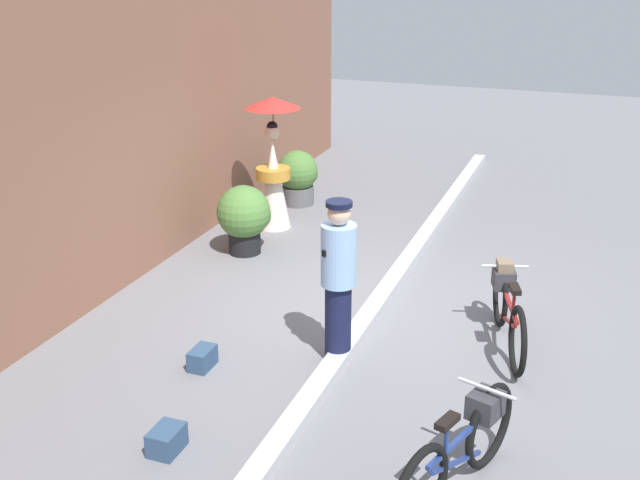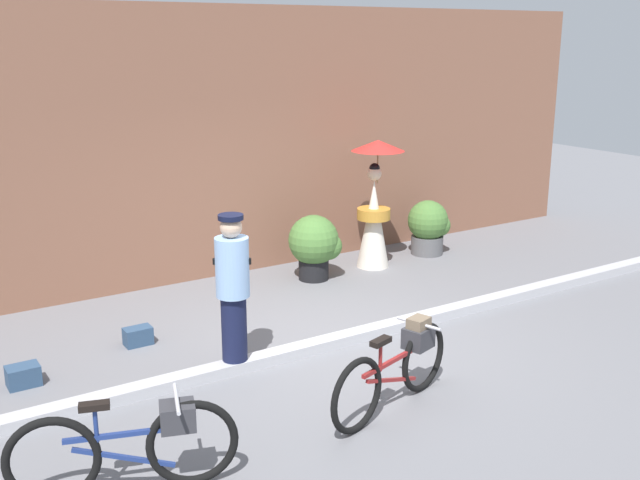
# 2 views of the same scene
# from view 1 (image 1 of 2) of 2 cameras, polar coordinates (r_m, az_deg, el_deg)

# --- Properties ---
(ground_plane) EXTENTS (30.00, 30.00, 0.00)m
(ground_plane) POSITION_cam_1_polar(r_m,az_deg,el_deg) (8.82, 3.85, -5.38)
(ground_plane) COLOR slate
(building_wall) EXTENTS (14.00, 0.40, 3.75)m
(building_wall) POSITION_cam_1_polar(r_m,az_deg,el_deg) (9.55, -14.76, 7.95)
(building_wall) COLOR brown
(building_wall) RESTS_ON ground_plane
(sidewalk_curb) EXTENTS (14.00, 0.20, 0.12)m
(sidewalk_curb) POSITION_cam_1_polar(r_m,az_deg,el_deg) (8.80, 3.86, -5.03)
(sidewalk_curb) COLOR #B2B2B7
(sidewalk_curb) RESTS_ON ground_plane
(bicycle_near_officer) EXTENTS (1.67, 0.64, 0.78)m
(bicycle_near_officer) POSITION_cam_1_polar(r_m,az_deg,el_deg) (8.25, 13.44, -4.74)
(bicycle_near_officer) COLOR black
(bicycle_near_officer) RESTS_ON ground_plane
(bicycle_far_side) EXTENTS (1.65, 0.66, 0.77)m
(bicycle_far_side) POSITION_cam_1_polar(r_m,az_deg,el_deg) (6.08, 10.20, -14.60)
(bicycle_far_side) COLOR black
(bicycle_far_side) RESTS_ON ground_plane
(person_officer) EXTENTS (0.35, 0.34, 1.65)m
(person_officer) POSITION_cam_1_polar(r_m,az_deg,el_deg) (7.53, 1.34, -2.76)
(person_officer) COLOR #141938
(person_officer) RESTS_ON ground_plane
(person_with_parasol) EXTENTS (0.78, 0.78, 1.89)m
(person_with_parasol) POSITION_cam_1_polar(r_m,az_deg,el_deg) (11.21, -3.41, 5.50)
(person_with_parasol) COLOR silver
(person_with_parasol) RESTS_ON ground_plane
(potted_plant_by_door) EXTENTS (0.65, 0.63, 0.86)m
(potted_plant_by_door) POSITION_cam_1_polar(r_m,az_deg,el_deg) (12.36, -1.55, 4.66)
(potted_plant_by_door) COLOR #59595B
(potted_plant_by_door) RESTS_ON ground_plane
(potted_plant_small) EXTENTS (0.73, 0.71, 0.92)m
(potted_plant_small) POSITION_cam_1_polar(r_m,az_deg,el_deg) (10.39, -5.43, 1.75)
(potted_plant_small) COLOR black
(potted_plant_small) RESTS_ON ground_plane
(backpack_on_pavement) EXTENTS (0.30, 0.19, 0.20)m
(backpack_on_pavement) POSITION_cam_1_polar(r_m,az_deg,el_deg) (7.80, -8.49, -8.44)
(backpack_on_pavement) COLOR navy
(backpack_on_pavement) RESTS_ON ground_plane
(backpack_spare) EXTENTS (0.31, 0.22, 0.21)m
(backpack_spare) POSITION_cam_1_polar(r_m,az_deg,el_deg) (6.69, -11.00, -14.01)
(backpack_spare) COLOR navy
(backpack_spare) RESTS_ON ground_plane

